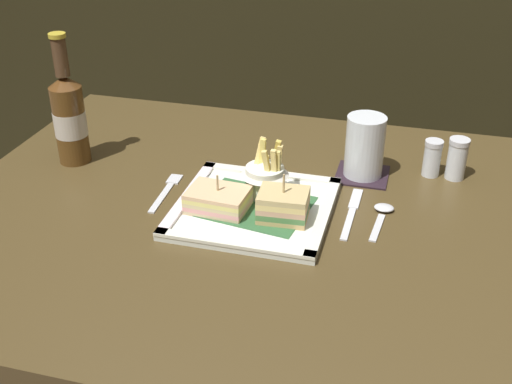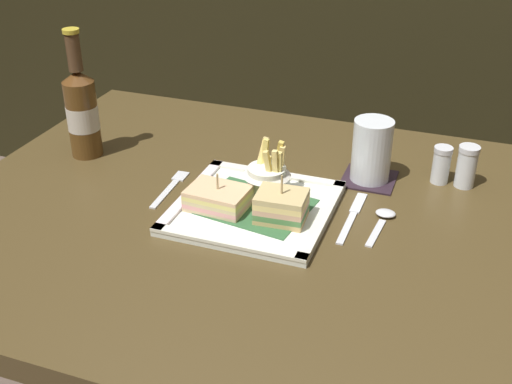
{
  "view_description": "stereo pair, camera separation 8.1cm",
  "coord_description": "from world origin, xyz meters",
  "views": [
    {
      "loc": [
        0.25,
        -0.95,
        1.33
      ],
      "look_at": [
        -0.0,
        -0.0,
        0.78
      ],
      "focal_mm": 45.48,
      "sensor_mm": 36.0,
      "label": 1
    },
    {
      "loc": [
        0.33,
        -0.92,
        1.33
      ],
      "look_at": [
        -0.0,
        -0.0,
        0.78
      ],
      "focal_mm": 45.48,
      "sensor_mm": 36.0,
      "label": 2
    }
  ],
  "objects": [
    {
      "name": "dining_table",
      "position": [
        0.0,
        0.0,
        0.65
      ],
      "size": [
        1.13,
        0.9,
        0.74
      ],
      "color": "#4A3A1E",
      "rests_on": "ground_plane"
    },
    {
      "name": "sandwich_half_left",
      "position": [
        -0.07,
        -0.03,
        0.77
      ],
      "size": [
        0.11,
        0.08,
        0.07
      ],
      "color": "#D6B78B",
      "rests_on": "square_plate"
    },
    {
      "name": "drink_coaster",
      "position": [
        0.16,
        0.19,
        0.74
      ],
      "size": [
        0.1,
        0.1,
        0.0
      ],
      "primitive_type": "cube",
      "color": "#2A1D26",
      "rests_on": "dining_table"
    },
    {
      "name": "knife",
      "position": [
        0.16,
        0.04,
        0.74
      ],
      "size": [
        0.02,
        0.18,
        0.0
      ],
      "color": "silver",
      "rests_on": "dining_table"
    },
    {
      "name": "spoon",
      "position": [
        0.21,
        0.05,
        0.74
      ],
      "size": [
        0.03,
        0.12,
        0.01
      ],
      "color": "silver",
      "rests_on": "dining_table"
    },
    {
      "name": "pepper_shaker",
      "position": [
        0.33,
        0.22,
        0.77
      ],
      "size": [
        0.04,
        0.04,
        0.08
      ],
      "color": "silver",
      "rests_on": "dining_table"
    },
    {
      "name": "fork",
      "position": [
        -0.18,
        0.03,
        0.74
      ],
      "size": [
        0.03,
        0.15,
        0.0
      ],
      "color": "silver",
      "rests_on": "dining_table"
    },
    {
      "name": "square_plate",
      "position": [
        -0.01,
        -0.0,
        0.74
      ],
      "size": [
        0.27,
        0.27,
        0.02
      ],
      "color": "white",
      "rests_on": "dining_table"
    },
    {
      "name": "fries_cup",
      "position": [
        0.0,
        0.05,
        0.79
      ],
      "size": [
        0.09,
        0.09,
        0.1
      ],
      "color": "white",
      "rests_on": "square_plate"
    },
    {
      "name": "sandwich_half_right",
      "position": [
        0.05,
        -0.03,
        0.77
      ],
      "size": [
        0.09,
        0.07,
        0.08
      ],
      "color": "tan",
      "rests_on": "square_plate"
    },
    {
      "name": "beer_bottle",
      "position": [
        -0.41,
        0.1,
        0.83
      ],
      "size": [
        0.06,
        0.06,
        0.26
      ],
      "color": "brown",
      "rests_on": "dining_table"
    },
    {
      "name": "salt_shaker",
      "position": [
        0.29,
        0.22,
        0.77
      ],
      "size": [
        0.04,
        0.04,
        0.07
      ],
      "color": "silver",
      "rests_on": "dining_table"
    },
    {
      "name": "water_glass",
      "position": [
        0.16,
        0.19,
        0.79
      ],
      "size": [
        0.07,
        0.07,
        0.12
      ],
      "color": "silver",
      "rests_on": "dining_table"
    }
  ]
}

